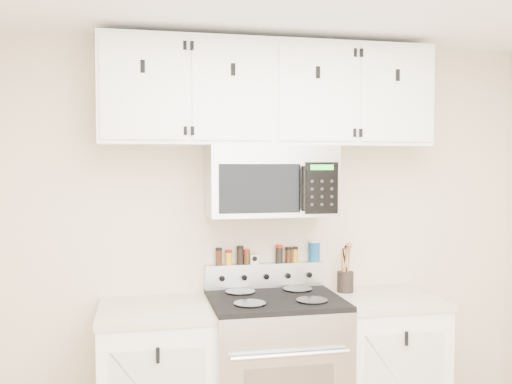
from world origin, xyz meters
TOP-DOWN VIEW (x-y plane):
  - back_wall at (0.00, 1.75)m, footprint 3.50×0.01m
  - range at (0.00, 1.43)m, footprint 0.76×0.65m
  - base_cabinet_right at (0.69, 1.45)m, footprint 0.64×0.62m
  - microwave at (0.00, 1.55)m, footprint 0.76×0.44m
  - upper_cabinets at (-0.00, 1.58)m, footprint 2.00×0.35m
  - utensil_crock at (0.50, 1.59)m, footprint 0.10×0.10m
  - kitchen_timer at (-0.07, 1.71)m, footprint 0.05×0.04m
  - salt_canister at (0.33, 1.71)m, footprint 0.07×0.07m
  - spice_jar_0 at (-0.29, 1.71)m, footprint 0.04×0.04m
  - spice_jar_1 at (-0.23, 1.71)m, footprint 0.04×0.04m
  - spice_jar_2 at (-0.16, 1.71)m, footprint 0.04×0.04m
  - spice_jar_3 at (-0.11, 1.71)m, footprint 0.04×0.04m
  - spice_jar_4 at (0.10, 1.71)m, footprint 0.05×0.05m
  - spice_jar_5 at (0.16, 1.71)m, footprint 0.04×0.04m
  - spice_jar_6 at (0.20, 1.71)m, footprint 0.04×0.04m

SIDE VIEW (x-z plane):
  - base_cabinet_right at x=0.69m, z-range 0.00..0.92m
  - range at x=0.00m, z-range -0.06..1.04m
  - utensil_crock at x=0.50m, z-range 0.84..1.15m
  - kitchen_timer at x=-0.07m, z-range 1.10..1.16m
  - spice_jar_3 at x=-0.11m, z-range 1.10..1.19m
  - spice_jar_1 at x=-0.23m, z-range 1.10..1.19m
  - spice_jar_5 at x=0.16m, z-range 1.10..1.20m
  - spice_jar_6 at x=0.20m, z-range 1.10..1.20m
  - spice_jar_0 at x=-0.29m, z-range 1.10..1.21m
  - spice_jar_4 at x=0.10m, z-range 1.10..1.21m
  - spice_jar_2 at x=-0.16m, z-range 1.10..1.22m
  - salt_canister at x=0.33m, z-range 1.10..1.23m
  - back_wall at x=0.00m, z-range 0.00..2.50m
  - microwave at x=0.00m, z-range 1.42..1.84m
  - upper_cabinets at x=0.00m, z-range 1.84..2.46m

